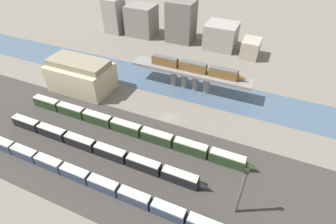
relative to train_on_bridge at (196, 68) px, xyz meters
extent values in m
plane|color=#666056|center=(-2.38, -21.80, -10.38)|extent=(400.00, 400.00, 0.00)
cube|color=#33302D|center=(-2.38, -45.80, -10.38)|extent=(280.00, 42.00, 0.01)
cube|color=#3D5166|center=(-2.38, 0.00, -10.38)|extent=(320.00, 19.53, 0.01)
cube|color=slate|center=(-2.38, 0.00, -2.50)|extent=(51.14, 7.10, 1.21)
cylinder|color=gray|center=(-9.70, 0.00, -6.75)|extent=(2.76, 2.76, 7.27)
cylinder|color=gray|center=(-4.82, 0.00, -6.75)|extent=(2.76, 2.76, 7.27)
cylinder|color=gray|center=(0.06, 0.00, -6.75)|extent=(2.76, 2.76, 7.27)
cylinder|color=gray|center=(4.95, 0.00, -6.75)|extent=(2.76, 2.76, 7.27)
cube|color=brown|center=(-13.77, 0.00, -0.16)|extent=(11.38, 2.85, 3.49)
cube|color=#4C4C4C|center=(-13.77, 0.00, 1.79)|extent=(10.92, 2.62, 0.40)
cube|color=brown|center=(-1.32, 0.00, -0.16)|extent=(11.38, 2.85, 3.49)
cube|color=#4C4C4C|center=(-1.32, 0.00, 1.79)|extent=(10.92, 2.62, 0.40)
cube|color=brown|center=(11.13, 0.00, -0.16)|extent=(11.38, 2.85, 3.49)
cube|color=#4C4C4C|center=(11.13, 0.00, 1.79)|extent=(10.92, 2.62, 0.40)
cone|color=brown|center=(18.81, 0.00, -0.33)|extent=(3.98, 2.57, 2.57)
cube|color=#2D384C|center=(-45.35, -57.57, -8.81)|extent=(9.09, 2.79, 3.14)
cube|color=#B7B2A3|center=(-45.35, -57.57, -7.04)|extent=(8.73, 2.57, 0.40)
cube|color=#2D384C|center=(-35.64, -57.57, -8.81)|extent=(9.09, 2.79, 3.14)
cube|color=#B7B2A3|center=(-35.64, -57.57, -7.04)|extent=(8.73, 2.57, 0.40)
cube|color=#2D384C|center=(-25.93, -57.57, -8.81)|extent=(9.09, 2.79, 3.14)
cube|color=#B7B2A3|center=(-25.93, -57.57, -7.04)|extent=(8.73, 2.57, 0.40)
cube|color=#2D384C|center=(-16.22, -57.57, -8.81)|extent=(9.09, 2.79, 3.14)
cube|color=#B7B2A3|center=(-16.22, -57.57, -7.04)|extent=(8.73, 2.57, 0.40)
cube|color=#2D384C|center=(-6.51, -57.57, -8.81)|extent=(9.09, 2.79, 3.14)
cube|color=#B7B2A3|center=(-6.51, -57.57, -7.04)|extent=(8.73, 2.57, 0.40)
cube|color=#2D384C|center=(3.21, -57.57, -8.81)|extent=(9.09, 2.79, 3.14)
cube|color=#B7B2A3|center=(3.21, -57.57, -7.04)|extent=(8.73, 2.57, 0.40)
cube|color=#2D384C|center=(12.92, -57.57, -8.81)|extent=(9.09, 2.79, 3.14)
cube|color=#B7B2A3|center=(12.92, -57.57, -7.04)|extent=(8.73, 2.57, 0.40)
cube|color=#B7B2A3|center=(22.63, -57.57, -7.04)|extent=(8.73, 2.57, 0.40)
cube|color=black|center=(-46.17, -46.86, -8.69)|extent=(10.80, 2.76, 3.38)
cube|color=#B7B2A3|center=(-46.17, -46.86, -6.80)|extent=(10.37, 2.54, 0.40)
cube|color=black|center=(-34.57, -46.86, -8.69)|extent=(10.80, 2.76, 3.38)
cube|color=#B7B2A3|center=(-34.57, -46.86, -6.80)|extent=(10.37, 2.54, 0.40)
cube|color=black|center=(-22.97, -46.86, -8.69)|extent=(10.80, 2.76, 3.38)
cube|color=#B7B2A3|center=(-22.97, -46.86, -6.80)|extent=(10.37, 2.54, 0.40)
cube|color=black|center=(-11.37, -46.86, -8.69)|extent=(10.80, 2.76, 3.38)
cube|color=#B7B2A3|center=(-11.37, -46.86, -6.80)|extent=(10.37, 2.54, 0.40)
cube|color=black|center=(0.24, -46.86, -8.69)|extent=(10.80, 2.76, 3.38)
cube|color=#B7B2A3|center=(0.24, -46.86, -6.80)|extent=(10.37, 2.54, 0.40)
cube|color=black|center=(11.84, -46.86, -8.69)|extent=(10.80, 2.76, 3.38)
cube|color=#B7B2A3|center=(11.84, -46.86, -6.80)|extent=(10.37, 2.54, 0.40)
cone|color=black|center=(19.13, -46.86, -8.86)|extent=(3.78, 2.48, 2.48)
cube|color=#23381E|center=(-48.16, -34.92, -8.58)|extent=(11.07, 2.91, 3.61)
cube|color=#B7B2A3|center=(-48.16, -34.92, -6.58)|extent=(10.63, 2.67, 0.40)
cube|color=#23381E|center=(-36.40, -34.92, -8.58)|extent=(11.07, 2.91, 3.61)
cube|color=#B7B2A3|center=(-36.40, -34.92, -6.58)|extent=(10.63, 2.67, 0.40)
cube|color=#23381E|center=(-24.63, -34.92, -8.58)|extent=(11.07, 2.91, 3.61)
cube|color=#B7B2A3|center=(-24.63, -34.92, -6.58)|extent=(10.63, 2.67, 0.40)
cube|color=#23381E|center=(-12.86, -34.92, -8.58)|extent=(11.07, 2.91, 3.61)
cube|color=#B7B2A3|center=(-12.86, -34.92, -6.58)|extent=(10.63, 2.67, 0.40)
cube|color=#23381E|center=(-1.09, -34.92, -8.58)|extent=(11.07, 2.91, 3.61)
cube|color=#B7B2A3|center=(-1.09, -34.92, -6.58)|extent=(10.63, 2.67, 0.40)
cube|color=#23381E|center=(10.68, -34.92, -8.58)|extent=(11.07, 2.91, 3.61)
cube|color=#B7B2A3|center=(10.68, -34.92, -6.58)|extent=(10.63, 2.67, 0.40)
cube|color=#23381E|center=(22.45, -34.92, -8.58)|extent=(11.07, 2.91, 3.61)
cube|color=#B7B2A3|center=(22.45, -34.92, -6.58)|extent=(10.63, 2.67, 0.40)
cone|color=#23381E|center=(29.92, -34.92, -8.76)|extent=(3.87, 2.61, 2.61)
cube|color=tan|center=(-43.99, -18.27, -4.94)|extent=(25.44, 15.60, 10.89)
cube|color=#7C725C|center=(-43.99, -18.27, 1.70)|extent=(24.93, 10.92, 2.39)
cylinder|color=#4C4C51|center=(28.37, -49.74, -2.59)|extent=(0.75, 0.75, 15.57)
cube|color=black|center=(28.37, -49.74, 5.79)|extent=(1.00, 0.70, 1.20)
cube|color=gray|center=(-65.30, 41.16, -0.47)|extent=(9.92, 10.89, 19.81)
cube|color=slate|center=(-48.47, 43.63, -1.84)|extent=(16.13, 13.46, 17.08)
cube|color=#605B56|center=(-24.26, 45.19, 0.62)|extent=(14.67, 12.68, 22.00)
cube|color=gray|center=(-1.01, 44.94, -3.84)|extent=(16.28, 15.05, 13.09)
cube|color=gray|center=(15.82, 40.47, -5.94)|extent=(8.59, 11.89, 8.88)
camera|label=1|loc=(27.19, -90.38, 52.11)|focal=28.00mm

